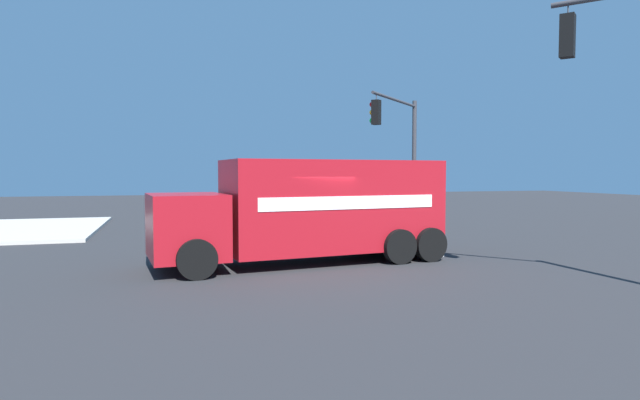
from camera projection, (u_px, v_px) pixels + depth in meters
name	position (u px, v px, depth m)	size (l,w,h in m)	color
ground_plane	(301.00, 263.00, 15.11)	(100.00, 100.00, 0.00)	#2B2B2D
delivery_truck	(312.00, 209.00, 15.18)	(3.59, 8.54, 2.97)	#AD141E
traffic_light_primary	(402.00, 142.00, 22.79)	(3.51, 3.60, 5.92)	#38383D
pickup_black	(310.00, 209.00, 26.99)	(2.68, 5.38, 1.38)	black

